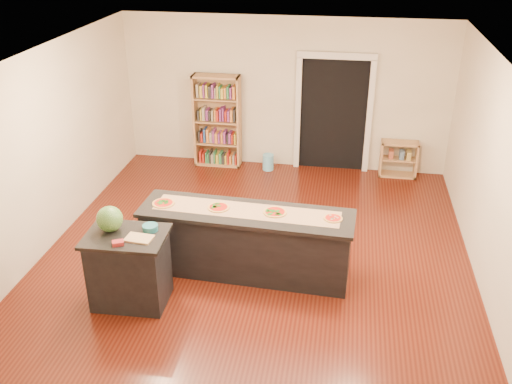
% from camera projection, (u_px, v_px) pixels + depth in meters
% --- Properties ---
extents(room, '(6.00, 7.00, 2.80)m').
position_uv_depth(room, '(253.00, 171.00, 7.36)').
color(room, beige).
rests_on(room, ground).
extents(doorway, '(1.40, 0.09, 2.21)m').
position_uv_depth(doorway, '(334.00, 107.00, 10.38)').
color(doorway, black).
rests_on(doorway, room).
extents(kitchen_island, '(2.80, 0.76, 0.92)m').
position_uv_depth(kitchen_island, '(246.00, 242.00, 7.57)').
color(kitchen_island, black).
rests_on(kitchen_island, ground).
extents(side_counter, '(0.97, 0.71, 0.96)m').
position_uv_depth(side_counter, '(129.00, 268.00, 6.98)').
color(side_counter, black).
rests_on(side_counter, ground).
extents(bookshelf, '(0.87, 0.31, 1.75)m').
position_uv_depth(bookshelf, '(217.00, 121.00, 10.69)').
color(bookshelf, tan).
rests_on(bookshelf, ground).
extents(low_shelf, '(0.67, 0.29, 0.67)m').
position_uv_depth(low_shelf, '(398.00, 159.00, 10.44)').
color(low_shelf, tan).
rests_on(low_shelf, ground).
extents(waste_bin, '(0.21, 0.21, 0.30)m').
position_uv_depth(waste_bin, '(268.00, 162.00, 10.77)').
color(waste_bin, '#6AC3EC').
rests_on(waste_bin, ground).
extents(kraft_paper, '(2.45, 0.56, 0.00)m').
position_uv_depth(kraft_paper, '(246.00, 211.00, 7.39)').
color(kraft_paper, olive).
rests_on(kraft_paper, kitchen_island).
extents(watermelon, '(0.32, 0.32, 0.32)m').
position_uv_depth(watermelon, '(110.00, 219.00, 6.80)').
color(watermelon, '#144214').
rests_on(watermelon, side_counter).
extents(cutting_board, '(0.33, 0.24, 0.02)m').
position_uv_depth(cutting_board, '(139.00, 238.00, 6.68)').
color(cutting_board, tan).
rests_on(cutting_board, side_counter).
extents(package_red, '(0.16, 0.14, 0.05)m').
position_uv_depth(package_red, '(118.00, 243.00, 6.56)').
color(package_red, maroon).
rests_on(package_red, side_counter).
extents(package_teal, '(0.19, 0.19, 0.07)m').
position_uv_depth(package_teal, '(150.00, 228.00, 6.85)').
color(package_teal, '#195966').
rests_on(package_teal, side_counter).
extents(pizza_a, '(0.29, 0.29, 0.02)m').
position_uv_depth(pizza_a, '(163.00, 203.00, 7.55)').
color(pizza_a, '#B28B44').
rests_on(pizza_a, kitchen_island).
extents(pizza_b, '(0.27, 0.27, 0.02)m').
position_uv_depth(pizza_b, '(218.00, 207.00, 7.44)').
color(pizza_b, '#B28B44').
rests_on(pizza_b, kitchen_island).
extents(pizza_c, '(0.32, 0.32, 0.02)m').
position_uv_depth(pizza_c, '(275.00, 212.00, 7.33)').
color(pizza_c, '#B28B44').
rests_on(pizza_c, kitchen_island).
extents(pizza_d, '(0.26, 0.26, 0.02)m').
position_uv_depth(pizza_d, '(333.00, 218.00, 7.18)').
color(pizza_d, '#B28B44').
rests_on(pizza_d, kitchen_island).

